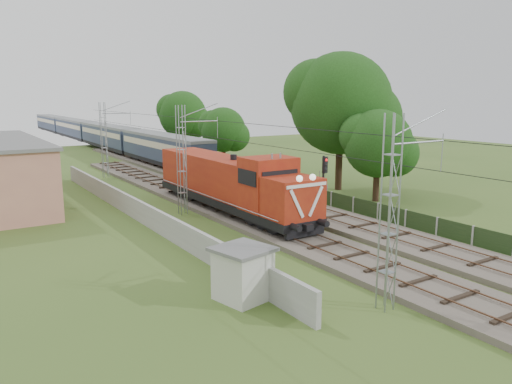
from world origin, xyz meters
TOP-DOWN VIEW (x-y plane):
  - ground at (0.00, 0.00)m, footprint 140.00×140.00m
  - track_main at (0.00, 7.00)m, footprint 4.20×70.00m
  - track_side at (5.00, 20.00)m, footprint 4.20×80.00m
  - catenary at (-2.95, 12.00)m, footprint 3.31×70.00m
  - boundary_wall at (-6.50, 12.00)m, footprint 0.25×40.00m
  - fence at (8.00, 3.00)m, footprint 0.12×32.00m
  - locomotive at (0.00, 10.12)m, footprint 3.23×18.45m
  - coach_rake at (5.00, 69.27)m, footprint 3.01×89.93m
  - signal_post at (3.18, 3.29)m, footprint 0.53×0.41m
  - relay_hut at (-7.40, -3.98)m, footprint 2.68×2.68m
  - tree_a at (12.56, 7.59)m, footprint 5.87×5.59m
  - tree_b at (13.47, 13.19)m, footprint 9.70×9.24m
  - tree_c at (11.35, 31.66)m, footprint 5.65×5.38m
  - tree_d at (12.60, 46.07)m, footprint 7.22×6.88m

SIDE VIEW (x-z plane):
  - ground at x=0.00m, z-range 0.00..0.00m
  - track_main at x=0.00m, z-range -0.04..0.41m
  - track_side at x=5.00m, z-range -0.04..0.41m
  - fence at x=8.00m, z-range 0.00..1.20m
  - boundary_wall at x=-6.50m, z-range 0.00..1.50m
  - relay_hut at x=-7.40m, z-range 0.01..2.33m
  - locomotive at x=0.00m, z-range 0.04..4.72m
  - coach_rake at x=5.00m, z-range 0.76..4.25m
  - signal_post at x=3.18m, z-range 0.90..5.72m
  - catenary at x=-2.95m, z-range 0.05..8.05m
  - tree_c at x=11.35m, z-range 0.90..8.22m
  - tree_a at x=12.56m, z-range 0.94..8.54m
  - tree_d at x=12.60m, z-range 1.16..10.52m
  - tree_b at x=13.47m, z-range 1.56..14.14m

